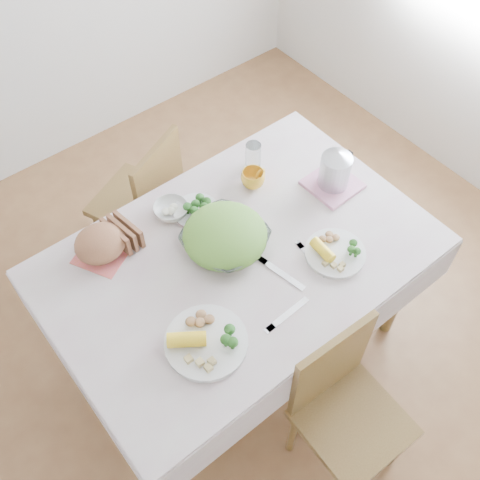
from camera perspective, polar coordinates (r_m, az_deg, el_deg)
floor at (r=2.86m, az=-0.06°, el=-10.46°), size 3.60×3.60×0.00m
dining_table at (r=2.53m, az=-0.07°, el=-6.63°), size 1.40×0.90×0.75m
tablecloth at (r=2.21m, az=-0.08°, el=-1.59°), size 1.50×1.00×0.01m
chair_near at (r=2.26m, az=11.65°, el=-17.27°), size 0.39×0.39×0.84m
chair_far at (r=2.86m, az=-10.73°, el=4.72°), size 0.50×0.50×0.84m
salad_bowl at (r=2.20m, az=-1.52°, el=0.04°), size 0.37×0.37×0.08m
dinner_plate_left at (r=2.00m, az=-3.45°, el=-10.36°), size 0.41×0.41×0.02m
dinner_plate_right at (r=2.22m, az=9.63°, el=-1.34°), size 0.32×0.32×0.02m
broccoli_plate at (r=2.34m, az=-4.47°, el=2.96°), size 0.21×0.21×0.02m
napkin at (r=2.27m, az=-13.73°, el=-1.28°), size 0.26×0.26×0.00m
bread_loaf at (r=2.23m, az=-14.01°, el=-0.43°), size 0.25×0.24×0.12m
fruit_bowl at (r=2.33m, az=-7.02°, el=3.04°), size 0.16×0.16×0.05m
yellow_mug at (r=2.41m, az=1.32°, el=6.25°), size 0.12×0.12×0.08m
glass_tumbler at (r=2.47m, az=1.35°, el=8.54°), size 0.07×0.07×0.13m
pink_tray at (r=2.46m, az=9.36°, el=5.60°), size 0.21×0.21×0.02m
electric_kettle at (r=2.38m, az=9.72°, el=7.45°), size 0.13×0.13×0.18m
fork_left at (r=2.16m, az=4.24°, el=-3.42°), size 0.06×0.22×0.00m
fork_right at (r=2.20m, az=7.32°, el=-1.98°), size 0.05×0.19×0.00m
knife at (r=2.06m, az=4.86°, el=-7.53°), size 0.20×0.03×0.00m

